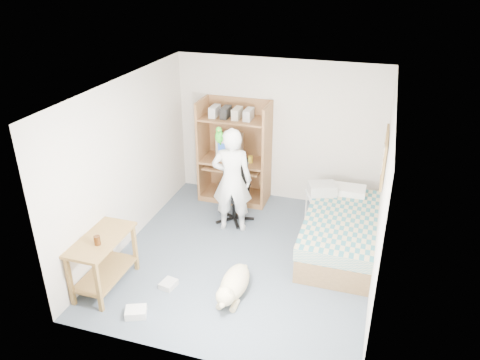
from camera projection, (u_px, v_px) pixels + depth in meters
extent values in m
plane|color=#45515E|center=(244.00, 256.00, 6.87)|extent=(4.00, 4.00, 0.00)
cube|color=beige|center=(278.00, 132.00, 8.05)|extent=(3.60, 0.02, 2.50)
cube|color=beige|center=(382.00, 198.00, 5.84)|extent=(0.02, 4.00, 2.50)
cube|color=beige|center=(127.00, 163.00, 6.81)|extent=(0.02, 4.00, 2.50)
cube|color=white|center=(245.00, 89.00, 5.78)|extent=(3.60, 4.00, 0.02)
cube|color=brown|center=(203.00, 148.00, 8.29)|extent=(0.04, 0.60, 1.80)
cube|color=brown|center=(267.00, 156.00, 7.97)|extent=(0.04, 0.60, 1.80)
cube|color=brown|center=(240.00, 146.00, 8.38)|extent=(1.20, 0.02, 1.80)
cube|color=brown|center=(235.00, 160.00, 8.20)|extent=(1.12, 0.60, 0.04)
cube|color=brown|center=(233.00, 167.00, 8.17)|extent=(1.00, 0.50, 0.03)
cube|color=brown|center=(234.00, 119.00, 7.87)|extent=(1.12, 0.55, 0.03)
cube|color=brown|center=(235.00, 195.00, 8.50)|extent=(1.12, 0.60, 0.10)
cube|color=brown|center=(340.00, 239.00, 6.96)|extent=(1.00, 2.00, 0.36)
cube|color=#2D6D78|center=(341.00, 223.00, 6.84)|extent=(1.02, 2.02, 0.20)
cube|color=white|center=(348.00, 190.00, 7.46)|extent=(0.55, 0.35, 0.12)
cube|color=brown|center=(101.00, 240.00, 5.94)|extent=(0.50, 1.00, 0.04)
cube|color=brown|center=(70.00, 282.00, 5.77)|extent=(0.05, 0.05, 0.70)
cube|color=brown|center=(98.00, 288.00, 5.66)|extent=(0.05, 0.05, 0.70)
cube|color=brown|center=(109.00, 243.00, 6.54)|extent=(0.05, 0.05, 0.70)
cube|color=brown|center=(135.00, 248.00, 6.44)|extent=(0.05, 0.05, 0.70)
cube|color=brown|center=(106.00, 273.00, 6.17)|extent=(0.46, 0.92, 0.03)
cube|color=#8D603F|center=(385.00, 156.00, 6.54)|extent=(0.03, 0.90, 0.60)
cube|color=brown|center=(388.00, 136.00, 6.40)|extent=(0.04, 0.94, 0.04)
cube|color=brown|center=(382.00, 176.00, 6.67)|extent=(0.04, 0.94, 0.04)
cylinder|color=black|center=(234.00, 218.00, 7.80)|extent=(0.58, 0.58, 0.06)
cylinder|color=black|center=(234.00, 208.00, 7.72)|extent=(0.06, 0.06, 0.38)
cube|color=black|center=(234.00, 196.00, 7.62)|extent=(0.52, 0.52, 0.08)
cube|color=black|center=(236.00, 172.00, 7.68)|extent=(0.41, 0.13, 0.53)
cube|color=black|center=(219.00, 187.00, 7.58)|extent=(0.09, 0.29, 0.04)
cube|color=black|center=(249.00, 189.00, 7.53)|extent=(0.09, 0.29, 0.04)
imported|color=white|center=(232.00, 180.00, 7.22)|extent=(0.69, 0.52, 1.70)
ellipsoid|color=#1A9014|center=(219.00, 137.00, 6.99)|extent=(0.13, 0.13, 0.20)
sphere|color=#1A9014|center=(219.00, 130.00, 6.90)|extent=(0.09, 0.09, 0.09)
cone|color=orange|center=(218.00, 131.00, 6.86)|extent=(0.04, 0.04, 0.03)
cylinder|color=#1A9014|center=(220.00, 143.00, 7.08)|extent=(0.05, 0.14, 0.12)
ellipsoid|color=beige|center=(235.00, 282.00, 6.07)|extent=(0.34, 0.71, 0.32)
sphere|color=beige|center=(225.00, 296.00, 5.70)|extent=(0.24, 0.24, 0.24)
cone|color=beige|center=(220.00, 289.00, 5.65)|extent=(0.07, 0.07, 0.09)
cone|color=beige|center=(229.00, 291.00, 5.62)|extent=(0.07, 0.07, 0.09)
ellipsoid|color=beige|center=(223.00, 304.00, 5.63)|extent=(0.08, 0.13, 0.08)
cylinder|color=beige|center=(243.00, 269.00, 6.42)|extent=(0.06, 0.23, 0.11)
cube|color=silver|center=(322.00, 195.00, 7.47)|extent=(0.56, 0.51, 0.04)
cube|color=silver|center=(320.00, 216.00, 7.64)|extent=(0.51, 0.46, 0.03)
cylinder|color=silver|center=(306.00, 212.00, 7.50)|extent=(0.03, 0.03, 0.53)
cylinder|color=silver|center=(332.00, 216.00, 7.39)|extent=(0.03, 0.03, 0.53)
cylinder|color=silver|center=(310.00, 203.00, 7.77)|extent=(0.03, 0.03, 0.53)
cylinder|color=silver|center=(334.00, 207.00, 7.66)|extent=(0.03, 0.03, 0.53)
cube|color=#BABAB5|center=(322.00, 189.00, 7.42)|extent=(0.51, 0.45, 0.18)
cube|color=beige|center=(230.00, 147.00, 8.17)|extent=(0.49, 0.50, 0.40)
cube|color=navy|center=(228.00, 151.00, 7.97)|extent=(0.33, 0.07, 0.27)
cube|color=beige|center=(234.00, 167.00, 8.12)|extent=(0.46, 0.18, 0.03)
cylinder|color=gold|center=(250.00, 159.00, 8.04)|extent=(0.08, 0.08, 0.12)
cylinder|color=#3C1D09|center=(97.00, 240.00, 5.77)|extent=(0.08, 0.08, 0.12)
cube|color=silver|center=(136.00, 312.00, 5.72)|extent=(0.31, 0.28, 0.10)
cube|color=#B9B9B4|center=(169.00, 284.00, 6.22)|extent=(0.22, 0.25, 0.08)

